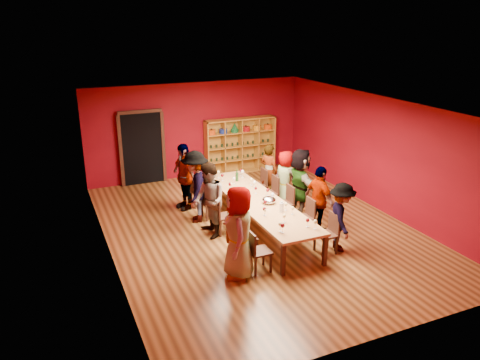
# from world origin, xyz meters

# --- Properties ---
(room_shell) EXTENTS (7.10, 9.10, 3.04)m
(room_shell) POSITION_xyz_m (0.00, 0.00, 1.50)
(room_shell) COLOR #563216
(room_shell) RESTS_ON ground
(tasting_table) EXTENTS (1.10, 4.50, 0.75)m
(tasting_table) POSITION_xyz_m (0.00, 0.00, 0.70)
(tasting_table) COLOR #B17D4A
(tasting_table) RESTS_ON ground
(doorway) EXTENTS (1.40, 0.17, 2.30)m
(doorway) POSITION_xyz_m (-1.80, 4.43, 1.12)
(doorway) COLOR black
(doorway) RESTS_ON ground
(shelving_unit) EXTENTS (2.40, 0.40, 1.80)m
(shelving_unit) POSITION_xyz_m (1.40, 4.32, 0.98)
(shelving_unit) COLOR #B57C28
(shelving_unit) RESTS_ON ground
(chair_person_left_0) EXTENTS (0.42, 0.42, 0.89)m
(chair_person_left_0) POSITION_xyz_m (-0.91, -1.81, 0.50)
(chair_person_left_0) COLOR black
(chair_person_left_0) RESTS_ON ground
(person_left_0) EXTENTS (0.77, 1.03, 1.88)m
(person_left_0) POSITION_xyz_m (-1.29, -1.81, 0.94)
(person_left_0) COLOR #141C38
(person_left_0) RESTS_ON ground
(chair_person_left_1) EXTENTS (0.42, 0.42, 0.89)m
(chair_person_left_1) POSITION_xyz_m (-0.91, -1.13, 0.50)
(chair_person_left_1) COLOR black
(chair_person_left_1) RESTS_ON ground
(person_left_1) EXTENTS (0.53, 0.64, 1.52)m
(person_left_1) POSITION_xyz_m (-1.16, -1.13, 0.76)
(person_left_1) COLOR #141938
(person_left_1) RESTS_ON ground
(chair_person_left_2) EXTENTS (0.42, 0.42, 0.89)m
(chair_person_left_2) POSITION_xyz_m (-0.91, 0.11, 0.50)
(chair_person_left_2) COLOR black
(chair_person_left_2) RESTS_ON ground
(person_left_2) EXTENTS (0.49, 0.87, 1.78)m
(person_left_2) POSITION_xyz_m (-1.21, 0.11, 0.89)
(person_left_2) COLOR #4C4C51
(person_left_2) RESTS_ON ground
(chair_person_left_3) EXTENTS (0.42, 0.42, 0.89)m
(chair_person_left_3) POSITION_xyz_m (-0.91, 1.06, 0.50)
(chair_person_left_3) COLOR black
(chair_person_left_3) RESTS_ON ground
(person_left_3) EXTENTS (0.88, 1.27, 1.82)m
(person_left_3) POSITION_xyz_m (-1.22, 1.06, 0.91)
(person_left_3) COLOR #537EAC
(person_left_3) RESTS_ON ground
(chair_person_left_4) EXTENTS (0.42, 0.42, 0.89)m
(chair_person_left_4) POSITION_xyz_m (-0.91, 1.97, 0.50)
(chair_person_left_4) COLOR black
(chair_person_left_4) RESTS_ON ground
(person_left_4) EXTENTS (0.69, 1.13, 1.80)m
(person_left_4) POSITION_xyz_m (-1.23, 1.97, 0.90)
(person_left_4) COLOR silver
(person_left_4) RESTS_ON ground
(chair_person_right_0) EXTENTS (0.42, 0.42, 0.89)m
(chair_person_right_0) POSITION_xyz_m (0.91, -1.69, 0.50)
(chair_person_right_0) COLOR black
(chair_person_right_0) RESTS_ON ground
(person_right_0) EXTENTS (0.78, 1.08, 1.55)m
(person_right_0) POSITION_xyz_m (1.19, -1.69, 0.78)
(person_right_0) COLOR #141A37
(person_right_0) RESTS_ON ground
(chair_person_right_1) EXTENTS (0.42, 0.42, 0.89)m
(chair_person_right_1) POSITION_xyz_m (0.91, -0.72, 0.50)
(chair_person_right_1) COLOR black
(chair_person_right_1) RESTS_ON ground
(person_right_1) EXTENTS (0.56, 1.01, 1.64)m
(person_right_1) POSITION_xyz_m (1.25, -0.72, 0.82)
(person_right_1) COLOR #131536
(person_right_1) RESTS_ON ground
(chair_person_right_2) EXTENTS (0.42, 0.42, 0.89)m
(chair_person_right_2) POSITION_xyz_m (0.91, 0.24, 0.50)
(chair_person_right_2) COLOR black
(chair_person_right_2) RESTS_ON ground
(person_right_2) EXTENTS (0.55, 1.70, 1.81)m
(person_right_2) POSITION_xyz_m (1.30, 0.24, 0.91)
(person_right_2) COLOR beige
(person_right_2) RESTS_ON ground
(chair_person_right_3) EXTENTS (0.42, 0.42, 0.89)m
(chair_person_right_3) POSITION_xyz_m (0.91, 1.05, 0.50)
(chair_person_right_3) COLOR black
(chair_person_right_3) RESTS_ON ground
(person_right_3) EXTENTS (0.59, 0.83, 1.54)m
(person_right_3) POSITION_xyz_m (1.31, 1.05, 0.77)
(person_right_3) COLOR #16193C
(person_right_3) RESTS_ON ground
(chair_person_right_4) EXTENTS (0.42, 0.42, 0.89)m
(chair_person_right_4) POSITION_xyz_m (0.91, 1.74, 0.50)
(chair_person_right_4) COLOR black
(chair_person_right_4) RESTS_ON ground
(person_right_4) EXTENTS (0.62, 0.70, 1.58)m
(person_right_4) POSITION_xyz_m (1.17, 1.74, 0.79)
(person_right_4) COLOR #48484D
(person_right_4) RESTS_ON ground
(wine_glass_0) EXTENTS (0.08, 0.08, 0.19)m
(wine_glass_0) POSITION_xyz_m (-0.05, -1.38, 0.89)
(wine_glass_0) COLOR white
(wine_glass_0) RESTS_ON tasting_table
(wine_glass_1) EXTENTS (0.07, 0.07, 0.19)m
(wine_glass_1) POSITION_xyz_m (-0.36, -0.05, 0.88)
(wine_glass_1) COLOR white
(wine_glass_1) RESTS_ON tasting_table
(wine_glass_2) EXTENTS (0.09, 0.09, 0.22)m
(wine_glass_2) POSITION_xyz_m (0.33, 1.67, 0.91)
(wine_glass_2) COLOR white
(wine_glass_2) RESTS_ON tasting_table
(wine_glass_3) EXTENTS (0.07, 0.07, 0.18)m
(wine_glass_3) POSITION_xyz_m (-0.27, -0.90, 0.88)
(wine_glass_3) COLOR white
(wine_glass_3) RESTS_ON tasting_table
(wine_glass_4) EXTENTS (0.08, 0.08, 0.21)m
(wine_glass_4) POSITION_xyz_m (-0.36, 0.90, 0.90)
(wine_glass_4) COLOR white
(wine_glass_4) RESTS_ON tasting_table
(wine_glass_5) EXTENTS (0.08, 0.08, 0.20)m
(wine_glass_5) POSITION_xyz_m (0.30, -0.17, 0.89)
(wine_glass_5) COLOR white
(wine_glass_5) RESTS_ON tasting_table
(wine_glass_6) EXTENTS (0.09, 0.09, 0.21)m
(wine_glass_6) POSITION_xyz_m (0.37, -1.93, 0.90)
(wine_glass_6) COLOR white
(wine_glass_6) RESTS_ON tasting_table
(wine_glass_7) EXTENTS (0.08, 0.08, 0.20)m
(wine_glass_7) POSITION_xyz_m (0.32, 0.14, 0.90)
(wine_glass_7) COLOR white
(wine_glass_7) RESTS_ON tasting_table
(wine_glass_8) EXTENTS (0.08, 0.08, 0.20)m
(wine_glass_8) POSITION_xyz_m (-0.28, 1.64, 0.90)
(wine_glass_8) COLOR white
(wine_glass_8) RESTS_ON tasting_table
(wine_glass_9) EXTENTS (0.07, 0.07, 0.18)m
(wine_glass_9) POSITION_xyz_m (0.13, 0.42, 0.88)
(wine_glass_9) COLOR white
(wine_glass_9) RESTS_ON tasting_table
(wine_glass_10) EXTENTS (0.08, 0.08, 0.20)m
(wine_glass_10) POSITION_xyz_m (0.28, 1.01, 0.90)
(wine_glass_10) COLOR white
(wine_glass_10) RESTS_ON tasting_table
(wine_glass_11) EXTENTS (0.08, 0.08, 0.19)m
(wine_glass_11) POSITION_xyz_m (0.30, -0.82, 0.89)
(wine_glass_11) COLOR white
(wine_glass_11) RESTS_ON tasting_table
(wine_glass_12) EXTENTS (0.09, 0.09, 0.21)m
(wine_glass_12) POSITION_xyz_m (-0.33, -1.82, 0.91)
(wine_glass_12) COLOR white
(wine_glass_12) RESTS_ON tasting_table
(wine_glass_13) EXTENTS (0.08, 0.08, 0.19)m
(wine_glass_13) POSITION_xyz_m (0.32, -1.08, 0.89)
(wine_glass_13) COLOR white
(wine_glass_13) RESTS_ON tasting_table
(wine_glass_14) EXTENTS (0.08, 0.08, 0.19)m
(wine_glass_14) POSITION_xyz_m (0.35, 1.83, 0.89)
(wine_glass_14) COLOR white
(wine_glass_14) RESTS_ON tasting_table
(wine_glass_15) EXTENTS (0.08, 0.08, 0.19)m
(wine_glass_15) POSITION_xyz_m (-0.07, -0.51, 0.89)
(wine_glass_15) COLOR white
(wine_glass_15) RESTS_ON tasting_table
(wine_glass_16) EXTENTS (0.08, 0.08, 0.20)m
(wine_glass_16) POSITION_xyz_m (0.28, -1.78, 0.89)
(wine_glass_16) COLOR white
(wine_glass_16) RESTS_ON tasting_table
(wine_glass_17) EXTENTS (0.08, 0.08, 0.20)m
(wine_glass_17) POSITION_xyz_m (-0.27, -0.02, 0.89)
(wine_glass_17) COLOR white
(wine_glass_17) RESTS_ON tasting_table
(wine_glass_18) EXTENTS (0.08, 0.08, 0.20)m
(wine_glass_18) POSITION_xyz_m (-0.27, -0.88, 0.89)
(wine_glass_18) COLOR white
(wine_glass_18) RESTS_ON tasting_table
(wine_glass_19) EXTENTS (0.08, 0.08, 0.19)m
(wine_glass_19) POSITION_xyz_m (-0.09, 1.28, 0.89)
(wine_glass_19) COLOR white
(wine_glass_19) RESTS_ON tasting_table
(wine_glass_20) EXTENTS (0.09, 0.09, 0.22)m
(wine_glass_20) POSITION_xyz_m (-0.29, 1.89, 0.91)
(wine_glass_20) COLOR white
(wine_glass_20) RESTS_ON tasting_table
(wine_glass_21) EXTENTS (0.08, 0.08, 0.21)m
(wine_glass_21) POSITION_xyz_m (-0.33, 0.89, 0.90)
(wine_glass_21) COLOR white
(wine_glass_21) RESTS_ON tasting_table
(wine_glass_22) EXTENTS (0.09, 0.09, 0.22)m
(wine_glass_22) POSITION_xyz_m (-0.34, -1.75, 0.91)
(wine_glass_22) COLOR white
(wine_glass_22) RESTS_ON tasting_table
(wine_glass_23) EXTENTS (0.08, 0.08, 0.19)m
(wine_glass_23) POSITION_xyz_m (0.28, 0.80, 0.89)
(wine_glass_23) COLOR white
(wine_glass_23) RESTS_ON tasting_table
(spittoon_bowl) EXTENTS (0.33, 0.33, 0.18)m
(spittoon_bowl) POSITION_xyz_m (0.14, -0.28, 0.83)
(spittoon_bowl) COLOR #B7BABF
(spittoon_bowl) RESTS_ON tasting_table
(carafe_a) EXTENTS (0.12, 0.12, 0.24)m
(carafe_a) POSITION_xyz_m (-0.24, 0.07, 0.86)
(carafe_a) COLOR white
(carafe_a) RESTS_ON tasting_table
(carafe_b) EXTENTS (0.10, 0.10, 0.25)m
(carafe_b) POSITION_xyz_m (0.17, -0.85, 0.86)
(carafe_b) COLOR white
(carafe_b) RESTS_ON tasting_table
(wine_bottle) EXTENTS (0.09, 0.09, 0.32)m
(wine_bottle) POSITION_xyz_m (0.07, 1.47, 0.87)
(wine_bottle) COLOR #153A18
(wine_bottle) RESTS_ON tasting_table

